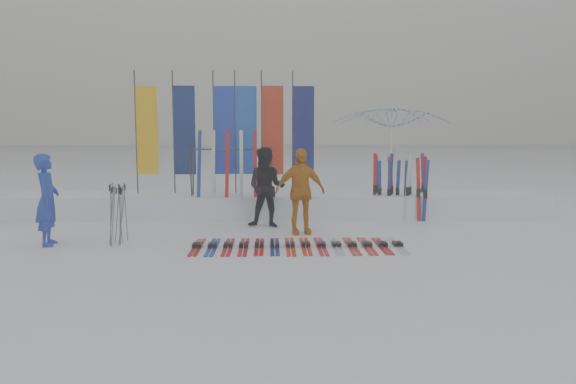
{
  "coord_description": "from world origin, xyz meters",
  "views": [
    {
      "loc": [
        -0.16,
        -9.99,
        2.38
      ],
      "look_at": [
        0.2,
        1.6,
        1.0
      ],
      "focal_mm": 35.0,
      "sensor_mm": 36.0,
      "label": 1
    }
  ],
  "objects_px": {
    "person_yellow": "(300,191)",
    "ski_rack": "(232,165)",
    "person_blue": "(47,200)",
    "tent_canopy": "(391,156)",
    "ski_row": "(298,245)",
    "person_black": "(267,187)"
  },
  "relations": [
    {
      "from": "person_black",
      "to": "tent_canopy",
      "type": "distance_m",
      "value": 4.43
    },
    {
      "from": "person_blue",
      "to": "tent_canopy",
      "type": "bearing_deg",
      "value": -70.05
    },
    {
      "from": "person_blue",
      "to": "ski_row",
      "type": "distance_m",
      "value": 5.05
    },
    {
      "from": "person_blue",
      "to": "tent_canopy",
      "type": "height_order",
      "value": "tent_canopy"
    },
    {
      "from": "person_blue",
      "to": "ski_rack",
      "type": "distance_m",
      "value": 4.62
    },
    {
      "from": "tent_canopy",
      "to": "ski_row",
      "type": "relative_size",
      "value": 0.81
    },
    {
      "from": "person_blue",
      "to": "person_black",
      "type": "height_order",
      "value": "person_black"
    },
    {
      "from": "tent_canopy",
      "to": "ski_row",
      "type": "height_order",
      "value": "tent_canopy"
    },
    {
      "from": "person_yellow",
      "to": "ski_rack",
      "type": "distance_m",
      "value": 2.62
    },
    {
      "from": "person_blue",
      "to": "tent_canopy",
      "type": "distance_m",
      "value": 9.08
    },
    {
      "from": "person_blue",
      "to": "person_black",
      "type": "bearing_deg",
      "value": -76.5
    },
    {
      "from": "person_yellow",
      "to": "ski_row",
      "type": "bearing_deg",
      "value": -104.16
    },
    {
      "from": "person_blue",
      "to": "person_black",
      "type": "xyz_separation_m",
      "value": [
        4.33,
        1.91,
        0.02
      ]
    },
    {
      "from": "person_black",
      "to": "ski_rack",
      "type": "height_order",
      "value": "person_black"
    },
    {
      "from": "person_yellow",
      "to": "ski_rack",
      "type": "bearing_deg",
      "value": 119.34
    },
    {
      "from": "person_blue",
      "to": "ski_row",
      "type": "height_order",
      "value": "person_blue"
    },
    {
      "from": "person_yellow",
      "to": "person_blue",
      "type": "bearing_deg",
      "value": -178.19
    },
    {
      "from": "person_yellow",
      "to": "ski_rack",
      "type": "relative_size",
      "value": 0.92
    },
    {
      "from": "person_black",
      "to": "tent_canopy",
      "type": "bearing_deg",
      "value": 48.73
    },
    {
      "from": "tent_canopy",
      "to": "ski_rack",
      "type": "relative_size",
      "value": 1.64
    },
    {
      "from": "person_yellow",
      "to": "tent_canopy",
      "type": "bearing_deg",
      "value": 42.15
    },
    {
      "from": "person_blue",
      "to": "tent_canopy",
      "type": "relative_size",
      "value": 0.55
    }
  ]
}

